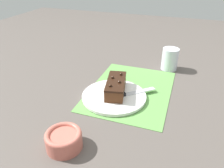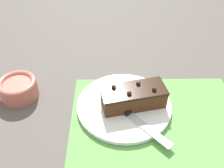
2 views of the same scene
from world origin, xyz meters
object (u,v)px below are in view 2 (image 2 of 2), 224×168
(chocolate_cake, at_px, (133,97))
(serving_knife, at_px, (130,114))
(small_bowl, at_px, (18,88))
(cake_plate, at_px, (124,105))

(chocolate_cake, height_order, serving_knife, chocolate_cake)
(small_bowl, bearing_deg, serving_knife, 162.96)
(cake_plate, relative_size, small_bowl, 2.39)
(chocolate_cake, distance_m, small_bowl, 0.33)
(serving_knife, relative_size, small_bowl, 1.51)
(serving_knife, distance_m, small_bowl, 0.33)
(serving_knife, height_order, small_bowl, small_bowl)
(cake_plate, distance_m, small_bowl, 0.31)
(small_bowl, bearing_deg, chocolate_cake, 170.77)
(cake_plate, distance_m, chocolate_cake, 0.04)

